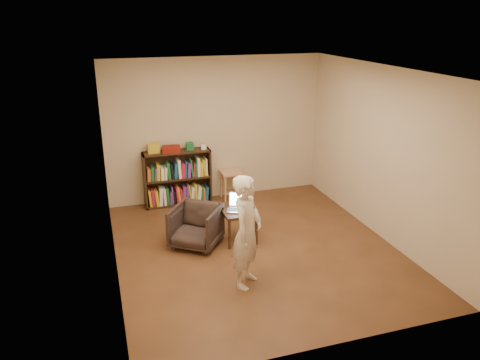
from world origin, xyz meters
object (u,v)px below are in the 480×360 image
object	(u,v)px
armchair	(196,226)
side_table	(239,216)
laptop	(239,206)
person	(247,232)
stool	(231,177)
bookshelf	(178,181)

from	to	relation	value
armchair	side_table	size ratio (longest dim) A/B	1.38
laptop	person	xyz separation A→B (m)	(-0.28, -1.23, 0.18)
person	stool	bearing A→B (deg)	26.53
stool	person	bearing A→B (deg)	-102.49
stool	person	world-z (taller)	person
bookshelf	armchair	bearing A→B (deg)	-91.38
armchair	laptop	bearing A→B (deg)	35.07
laptop	person	distance (m)	1.27
bookshelf	armchair	distance (m)	1.71
bookshelf	side_table	distance (m)	1.86
side_table	person	size ratio (longest dim) A/B	0.34
armchair	side_table	distance (m)	0.66
bookshelf	side_table	bearing A→B (deg)	-70.70
side_table	bookshelf	bearing A→B (deg)	109.30
stool	armchair	world-z (taller)	armchair
armchair	person	size ratio (longest dim) A/B	0.46
side_table	armchair	bearing A→B (deg)	175.92
stool	armchair	size ratio (longest dim) A/B	0.78
bookshelf	armchair	xyz separation A→B (m)	(-0.04, -1.71, -0.13)
stool	side_table	bearing A→B (deg)	-102.36
stool	armchair	distance (m)	1.94
stool	armchair	xyz separation A→B (m)	(-1.02, -1.64, -0.12)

